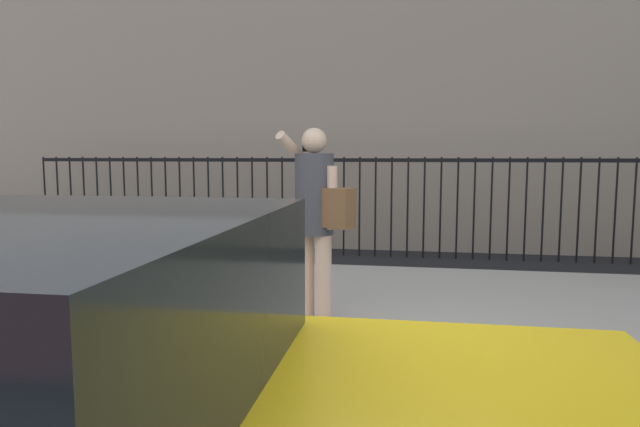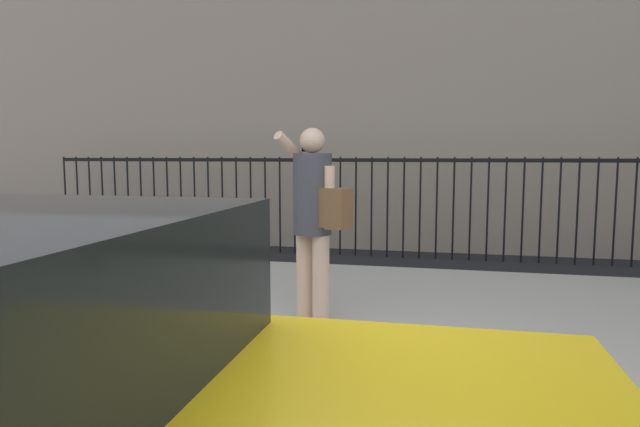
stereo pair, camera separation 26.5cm
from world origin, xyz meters
name	(u,v)px [view 2 (the right image)]	position (x,y,z in m)	size (l,w,h in m)	color
sidewalk	(361,320)	(0.00, 2.20, 0.07)	(28.00, 4.40, 0.15)	#B2ADA3
iron_fence	(396,194)	(0.00, 5.90, 1.02)	(12.03, 0.04, 1.60)	black
pedestrian_on_phone	(315,210)	(-0.37, 1.86, 1.15)	(0.72, 0.60, 1.72)	beige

